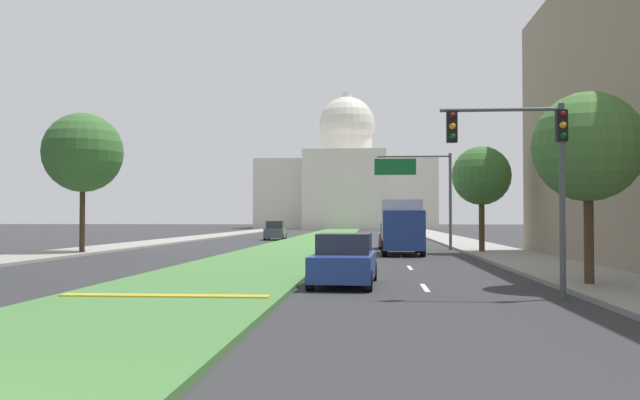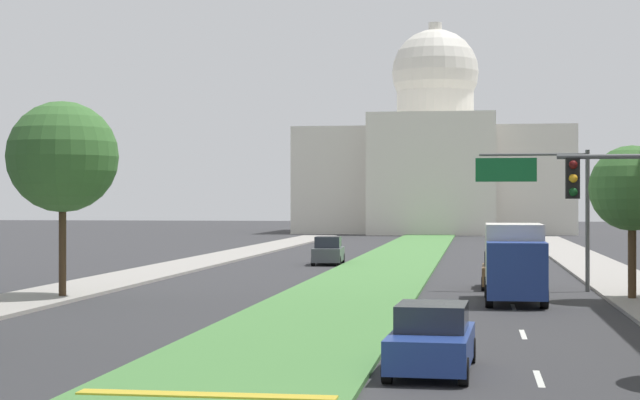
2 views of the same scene
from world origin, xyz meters
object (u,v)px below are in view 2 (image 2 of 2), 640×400
Objects in this scene: capitol_building at (435,166)px; street_tree_right_mid at (632,189)px; sedan_lead_stopped at (432,340)px; overhead_guide_sign at (546,191)px; street_tree_left_mid at (63,157)px; box_truck_delivery at (514,261)px; sedan_distant at (328,251)px; sedan_midblock at (501,271)px.

capitol_building is 5.55× the size of street_tree_right_mid.
capitol_building is 8.04× the size of sedan_lead_stopped.
overhead_guide_sign is 21.70m from street_tree_left_mid.
sedan_distant is at bearing 114.09° from box_truck_delivery.
sedan_distant is (7.67, 26.36, -5.15)m from street_tree_left_mid.
box_truck_delivery is (18.83, 1.40, -4.33)m from street_tree_left_mid.
overhead_guide_sign is at bearing -56.42° from sedan_distant.
overhead_guide_sign reaches higher than street_tree_right_mid.
capitol_building reaches higher than sedan_lead_stopped.
sedan_distant is 27.36m from box_truck_delivery.
street_tree_left_mid is at bearing -106.22° from sedan_distant.
box_truck_delivery is (0.37, -7.16, 0.85)m from sedan_midblock.
overhead_guide_sign is 1.35× the size of sedan_distant.
box_truck_delivery reaches higher than sedan_midblock.
capitol_building reaches higher than street_tree_right_mid.
sedan_midblock is 0.66× the size of box_truck_delivery.
overhead_guide_sign is 1.46× the size of sedan_lead_stopped.
capitol_building is 94.81m from overhead_guide_sign.
street_tree_left_mid reaches higher than sedan_distant.
sedan_lead_stopped is 44.19m from sedan_distant.
street_tree_right_mid is 1.01× the size of box_truck_delivery.
street_tree_left_mid is at bearing 133.66° from sedan_lead_stopped.
sedan_midblock is (2.25, 25.55, 0.05)m from sedan_lead_stopped.
street_tree_right_mid is (11.85, -98.99, -4.32)m from capitol_building.
overhead_guide_sign is (8.66, -94.31, -4.35)m from capitol_building.
street_tree_right_mid is 1.45× the size of sedan_lead_stopped.
sedan_lead_stopped is at bearing -98.10° from box_truck_delivery.
overhead_guide_sign is 6.62m from box_truck_delivery.
capitol_building is at bearing 96.82° from street_tree_right_mid.
box_truck_delivery reaches higher than sedan_lead_stopped.
sedan_midblock is at bearing -58.78° from sedan_distant.
sedan_midblock reaches higher than sedan_lead_stopped.
capitol_building reaches higher than overhead_guide_sign.
capitol_building is 8.45× the size of sedan_midblock.
sedan_distant is (-4.13, -75.05, -8.12)m from capitol_building.
capitol_building is at bearing 92.14° from sedan_lead_stopped.
capitol_building is 99.79m from street_tree_right_mid.
street_tree_left_mid is 1.98× the size of sedan_midblock.
street_tree_right_mid is 1.52× the size of sedan_midblock.
box_truck_delivery is (2.62, 18.39, 0.90)m from sedan_lead_stopped.
street_tree_left_mid reaches higher than sedan_lead_stopped.
overhead_guide_sign reaches higher than sedan_midblock.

